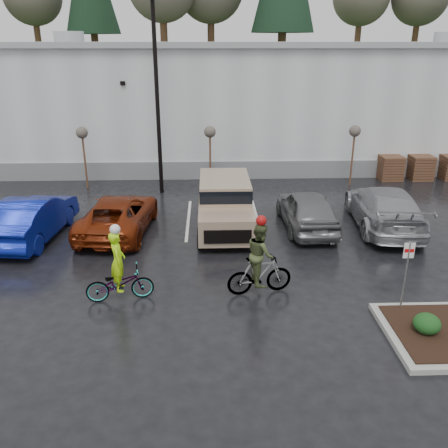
{
  "coord_description": "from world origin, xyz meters",
  "views": [
    {
      "loc": [
        -1.61,
        -11.31,
        7.24
      ],
      "look_at": [
        -1.09,
        4.04,
        1.3
      ],
      "focal_mm": 38.0,
      "sensor_mm": 36.0,
      "label": 1
    }
  ],
  "objects_px": {
    "pallet_stack_a": "(390,168)",
    "cyclist_hivis": "(119,277)",
    "car_far_silver": "(384,207)",
    "sapling_west": "(82,136)",
    "lamppost": "(156,77)",
    "cyclist_olive": "(260,266)",
    "car_blue": "(33,218)",
    "fire_lane_sign": "(406,269)",
    "car_grey": "(307,209)",
    "sapling_mid": "(210,135)",
    "car_red": "(118,214)",
    "sapling_east": "(355,134)",
    "pallet_stack_b": "(420,167)",
    "suv_tan": "(225,206)"
  },
  "relations": [
    {
      "from": "pallet_stack_a",
      "to": "cyclist_hivis",
      "type": "distance_m",
      "value": 18.06
    },
    {
      "from": "car_far_silver",
      "to": "pallet_stack_a",
      "type": "bearing_deg",
      "value": -106.47
    },
    {
      "from": "sapling_west",
      "to": "car_far_silver",
      "type": "height_order",
      "value": "sapling_west"
    },
    {
      "from": "lamppost",
      "to": "cyclist_olive",
      "type": "xyz_separation_m",
      "value": [
        3.91,
        -10.5,
        -4.78
      ]
    },
    {
      "from": "lamppost",
      "to": "pallet_stack_a",
      "type": "relative_size",
      "value": 6.83
    },
    {
      "from": "cyclist_hivis",
      "to": "car_blue",
      "type": "bearing_deg",
      "value": 29.9
    },
    {
      "from": "pallet_stack_a",
      "to": "cyclist_hivis",
      "type": "relative_size",
      "value": 0.56
    },
    {
      "from": "car_blue",
      "to": "cyclist_hivis",
      "type": "height_order",
      "value": "cyclist_hivis"
    },
    {
      "from": "lamppost",
      "to": "pallet_stack_a",
      "type": "xyz_separation_m",
      "value": [
        12.5,
        2.0,
        -5.01
      ]
    },
    {
      "from": "pallet_stack_a",
      "to": "fire_lane_sign",
      "type": "distance_m",
      "value": 14.6
    },
    {
      "from": "sapling_west",
      "to": "car_grey",
      "type": "bearing_deg",
      "value": -30.56
    },
    {
      "from": "pallet_stack_a",
      "to": "cyclist_hivis",
      "type": "xyz_separation_m",
      "value": [
        -12.77,
        -12.76,
        0.07
      ]
    },
    {
      "from": "car_grey",
      "to": "cyclist_olive",
      "type": "bearing_deg",
      "value": 63.46
    },
    {
      "from": "sapling_mid",
      "to": "car_red",
      "type": "xyz_separation_m",
      "value": [
        -3.74,
        -6.31,
        -1.99
      ]
    },
    {
      "from": "sapling_east",
      "to": "cyclist_olive",
      "type": "relative_size",
      "value": 1.26
    },
    {
      "from": "lamppost",
      "to": "car_grey",
      "type": "bearing_deg",
      "value": -38.78
    },
    {
      "from": "lamppost",
      "to": "sapling_mid",
      "type": "height_order",
      "value": "lamppost"
    },
    {
      "from": "car_blue",
      "to": "car_red",
      "type": "relative_size",
      "value": 0.97
    },
    {
      "from": "car_far_silver",
      "to": "cyclist_olive",
      "type": "relative_size",
      "value": 2.32
    },
    {
      "from": "lamppost",
      "to": "fire_lane_sign",
      "type": "bearing_deg",
      "value": -56.54
    },
    {
      "from": "pallet_stack_b",
      "to": "suv_tan",
      "type": "bearing_deg",
      "value": -146.87
    },
    {
      "from": "sapling_east",
      "to": "sapling_west",
      "type": "bearing_deg",
      "value": 180.0
    },
    {
      "from": "sapling_west",
      "to": "car_grey",
      "type": "distance_m",
      "value": 12.23
    },
    {
      "from": "cyclist_hivis",
      "to": "lamppost",
      "type": "bearing_deg",
      "value": -11.89
    },
    {
      "from": "cyclist_olive",
      "to": "lamppost",
      "type": "bearing_deg",
      "value": 9.2
    },
    {
      "from": "sapling_east",
      "to": "pallet_stack_a",
      "type": "xyz_separation_m",
      "value": [
        2.5,
        1.0,
        -2.05
      ]
    },
    {
      "from": "sapling_west",
      "to": "car_grey",
      "type": "height_order",
      "value": "sapling_west"
    },
    {
      "from": "cyclist_olive",
      "to": "cyclist_hivis",
      "type": "bearing_deg",
      "value": 82.38
    },
    {
      "from": "suv_tan",
      "to": "car_far_silver",
      "type": "bearing_deg",
      "value": 1.35
    },
    {
      "from": "sapling_mid",
      "to": "fire_lane_sign",
      "type": "height_order",
      "value": "sapling_mid"
    },
    {
      "from": "car_far_silver",
      "to": "cyclist_olive",
      "type": "bearing_deg",
      "value": 48.91
    },
    {
      "from": "lamppost",
      "to": "car_blue",
      "type": "height_order",
      "value": "lamppost"
    },
    {
      "from": "sapling_east",
      "to": "car_blue",
      "type": "relative_size",
      "value": 0.62
    },
    {
      "from": "sapling_mid",
      "to": "pallet_stack_a",
      "type": "bearing_deg",
      "value": 5.71
    },
    {
      "from": "pallet_stack_a",
      "to": "car_red",
      "type": "xyz_separation_m",
      "value": [
        -13.74,
        -7.31,
        0.06
      ]
    },
    {
      "from": "sapling_east",
      "to": "suv_tan",
      "type": "height_order",
      "value": "sapling_east"
    },
    {
      "from": "sapling_west",
      "to": "car_blue",
      "type": "relative_size",
      "value": 0.62
    },
    {
      "from": "sapling_east",
      "to": "car_grey",
      "type": "height_order",
      "value": "sapling_east"
    },
    {
      "from": "sapling_west",
      "to": "car_blue",
      "type": "xyz_separation_m",
      "value": [
        -0.44,
        -6.85,
        -1.88
      ]
    },
    {
      "from": "sapling_east",
      "to": "cyclist_hivis",
      "type": "relative_size",
      "value": 1.33
    },
    {
      "from": "fire_lane_sign",
      "to": "cyclist_hivis",
      "type": "relative_size",
      "value": 0.91
    },
    {
      "from": "suv_tan",
      "to": "car_grey",
      "type": "distance_m",
      "value": 3.36
    },
    {
      "from": "pallet_stack_a",
      "to": "cyclist_olive",
      "type": "height_order",
      "value": "cyclist_olive"
    },
    {
      "from": "sapling_west",
      "to": "car_blue",
      "type": "distance_m",
      "value": 7.12
    },
    {
      "from": "car_grey",
      "to": "car_far_silver",
      "type": "xyz_separation_m",
      "value": [
        3.22,
        0.02,
        0.05
      ]
    },
    {
      "from": "fire_lane_sign",
      "to": "car_blue",
      "type": "distance_m",
      "value": 13.62
    },
    {
      "from": "pallet_stack_a",
      "to": "car_far_silver",
      "type": "height_order",
      "value": "car_far_silver"
    },
    {
      "from": "pallet_stack_a",
      "to": "car_far_silver",
      "type": "xyz_separation_m",
      "value": [
        -2.89,
        -7.12,
        0.18
      ]
    },
    {
      "from": "sapling_west",
      "to": "cyclist_olive",
      "type": "bearing_deg",
      "value": -55.48
    },
    {
      "from": "sapling_mid",
      "to": "pallet_stack_a",
      "type": "xyz_separation_m",
      "value": [
        10.0,
        1.0,
        -2.05
      ]
    }
  ]
}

